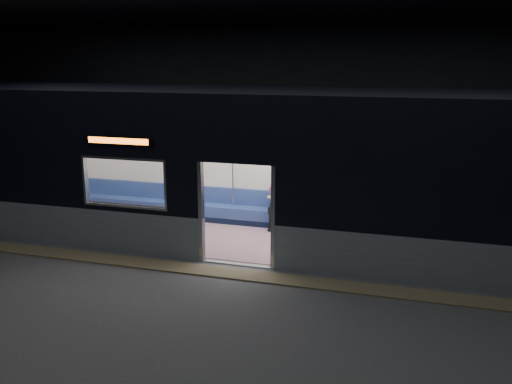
% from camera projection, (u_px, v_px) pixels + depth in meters
% --- Properties ---
extents(station_floor, '(24.00, 14.00, 0.01)m').
position_uv_depth(station_floor, '(219.00, 286.00, 9.79)').
color(station_floor, '#47494C').
rests_on(station_floor, ground).
extents(station_envelope, '(24.00, 14.00, 5.00)m').
position_uv_depth(station_envelope, '(215.00, 79.00, 8.90)').
color(station_envelope, black).
rests_on(station_envelope, station_floor).
extents(tactile_strip, '(22.80, 0.50, 0.03)m').
position_uv_depth(tactile_strip, '(229.00, 273.00, 10.30)').
color(tactile_strip, '#8C7F59').
rests_on(tactile_strip, station_floor).
extents(metro_car, '(18.00, 3.04, 3.35)m').
position_uv_depth(metro_car, '(258.00, 160.00, 11.71)').
color(metro_car, '#8998A4').
rests_on(metro_car, station_floor).
extents(passenger, '(0.40, 0.65, 1.29)m').
position_uv_depth(passenger, '(279.00, 198.00, 12.85)').
color(passenger, black).
rests_on(passenger, metro_car).
extents(handbag, '(0.28, 0.26, 0.12)m').
position_uv_depth(handbag, '(276.00, 204.00, 12.69)').
color(handbag, black).
rests_on(handbag, passenger).
extents(transit_map, '(1.10, 0.03, 0.72)m').
position_uv_depth(transit_map, '(366.00, 169.00, 12.42)').
color(transit_map, white).
rests_on(transit_map, metro_car).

